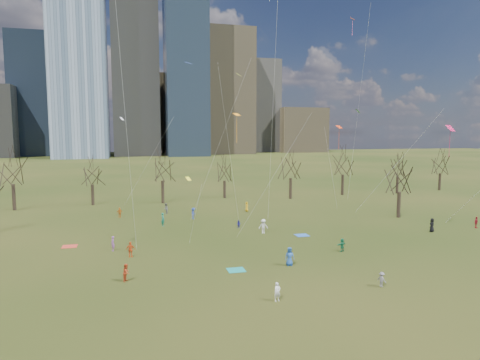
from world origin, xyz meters
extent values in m
plane|color=black|center=(0.00, 0.00, 0.00)|extent=(500.00, 500.00, 0.00)
cube|color=slate|center=(-35.00, 190.00, 59.00)|extent=(26.00, 26.00, 118.00)
cube|color=slate|center=(-8.00, 205.00, 47.50)|extent=(24.00, 24.00, 95.00)
cube|color=#384C66|center=(18.00, 195.00, 52.50)|extent=(22.00, 22.00, 105.00)
cube|color=#726347|center=(45.00, 215.00, 36.00)|extent=(28.00, 28.00, 72.00)
cube|color=#384C66|center=(-60.00, 220.00, 32.50)|extent=(25.00, 25.00, 65.00)
cube|color=slate|center=(70.00, 230.00, 29.00)|extent=(22.00, 22.00, 58.00)
cube|color=#726347|center=(5.00, 240.00, 24.00)|extent=(30.00, 30.00, 48.00)
cube|color=#726347|center=(95.00, 225.00, 14.00)|extent=(30.00, 28.00, 28.00)
cylinder|color=black|center=(-31.00, 39.00, 2.14)|extent=(0.55, 0.55, 4.28)
cylinder|color=black|center=(-19.00, 41.00, 1.80)|extent=(0.52, 0.52, 3.60)
cylinder|color=black|center=(-7.00, 40.00, 2.02)|extent=(0.54, 0.54, 4.05)
cylinder|color=black|center=(5.00, 43.00, 1.69)|extent=(0.51, 0.51, 3.38)
cylinder|color=black|center=(17.00, 39.00, 1.98)|extent=(0.54, 0.54, 3.96)
cylinder|color=black|center=(29.00, 41.00, 2.07)|extent=(0.54, 0.54, 4.14)
cylinder|color=black|center=(41.00, 40.00, 1.75)|extent=(0.52, 0.52, 3.51)
cylinder|color=black|center=(53.00, 42.00, 1.87)|extent=(0.53, 0.53, 3.74)
cylinder|color=black|center=(26.00, 18.00, 1.91)|extent=(0.53, 0.53, 3.83)
cube|color=teal|center=(-3.43, 0.27, 0.01)|extent=(1.60, 1.50, 0.03)
cube|color=blue|center=(7.68, 11.18, 0.01)|extent=(1.60, 1.50, 0.03)
cube|color=red|center=(-19.37, 12.88, 0.01)|extent=(1.60, 1.50, 0.03)
imported|color=#234F99|center=(1.83, 0.31, 0.89)|extent=(0.92, 0.65, 1.79)
imported|color=white|center=(-2.19, -7.53, 0.72)|extent=(0.59, 0.46, 1.45)
imported|color=#BC3B1A|center=(-13.18, -0.21, 0.76)|extent=(0.82, 0.90, 1.52)
imported|color=slate|center=(7.11, -6.87, 0.62)|extent=(0.73, 0.92, 1.25)
imported|color=#DF4C18|center=(-12.80, 6.93, 0.81)|extent=(1.01, 0.61, 1.61)
imported|color=#186C44|center=(9.01, 3.46, 0.71)|extent=(1.37, 0.91, 1.42)
imported|color=black|center=(24.44, 8.72, 0.88)|extent=(1.02, 0.93, 1.76)
imported|color=#9753A6|center=(-14.64, 9.88, 0.80)|extent=(0.48, 0.64, 1.60)
imported|color=#252398|center=(1.12, 16.99, 0.53)|extent=(0.64, 0.65, 1.05)
imported|color=silver|center=(3.40, 13.42, 0.91)|extent=(1.24, 0.80, 1.81)
imported|color=#AF1928|center=(31.64, 9.16, 0.76)|extent=(0.96, 0.73, 1.52)
imported|color=gold|center=(5.40, 28.44, 0.78)|extent=(0.71, 0.88, 1.55)
imported|color=#1B7A62|center=(-8.49, 20.79, 0.91)|extent=(0.58, 0.75, 1.83)
imported|color=slate|center=(-7.37, 29.51, 0.83)|extent=(0.79, 0.92, 1.65)
imported|color=#263FA5|center=(-3.79, 24.54, 0.84)|extent=(1.03, 1.24, 1.67)
imported|color=orange|center=(-14.24, 28.22, 0.75)|extent=(0.91, 0.45, 1.50)
plane|color=orange|center=(-1.65, 7.05, 14.49)|extent=(1.09, 1.05, 0.31)
cylinder|color=silver|center=(1.31, 4.18, 7.94)|extent=(5.94, 5.75, 13.10)
cylinder|color=orange|center=(-1.65, 7.05, 12.87)|extent=(0.04, 0.04, 2.70)
plane|color=#C9E123|center=(0.68, 15.26, 19.70)|extent=(0.91, 0.94, 0.39)
cylinder|color=silver|center=(-1.51, 11.05, 10.55)|extent=(4.40, 8.43, 18.31)
plane|color=#D01750|center=(25.36, 7.50, 13.15)|extent=(1.27, 1.01, 0.77)
cylinder|color=#D01750|center=(25.36, 7.50, 11.23)|extent=(0.04, 0.04, 3.15)
cylinder|color=silver|center=(-12.91, 2.01, 14.08)|extent=(1.38, 5.76, 25.36)
cylinder|color=silver|center=(4.67, 13.74, 16.27)|extent=(0.17, 3.83, 29.74)
plane|color=green|center=(17.78, 16.32, 15.52)|extent=(0.82, 0.97, 0.59)
cylinder|color=silver|center=(21.25, 12.14, 8.46)|extent=(6.96, 8.37, 14.13)
plane|color=blue|center=(-5.22, 17.20, 21.17)|extent=(1.34, 1.34, 0.32)
cylinder|color=silver|center=(-1.97, 14.45, 11.29)|extent=(6.53, 5.53, 19.78)
plane|color=#EF3C14|center=(17.25, 20.54, 13.42)|extent=(1.09, 0.99, 0.46)
cylinder|color=silver|center=(15.30, 18.96, 7.41)|extent=(3.92, 3.18, 12.02)
cylinder|color=#EF3C14|center=(17.25, 20.54, 11.62)|extent=(0.04, 0.04, 3.00)
plane|color=#FFF528|center=(-7.02, 5.58, 8.03)|extent=(0.78, 0.72, 0.36)
cylinder|color=silver|center=(-6.77, 3.02, 4.72)|extent=(0.51, 5.14, 6.64)
plane|color=#FE5DBA|center=(22.47, 26.92, 30.63)|extent=(1.00, 1.04, 0.37)
cylinder|color=silver|center=(21.50, 22.70, 16.01)|extent=(1.96, 8.47, 29.23)
cylinder|color=#FE5DBA|center=(22.47, 26.92, 29.19)|extent=(0.04, 0.04, 2.40)
plane|color=white|center=(-13.58, 31.10, 14.70)|extent=(0.88, 0.92, 0.51)
cylinder|color=silver|center=(-10.14, 26.55, 8.05)|extent=(6.90, 9.12, 13.31)
camera|label=1|loc=(-12.72, -36.78, 12.64)|focal=32.00mm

